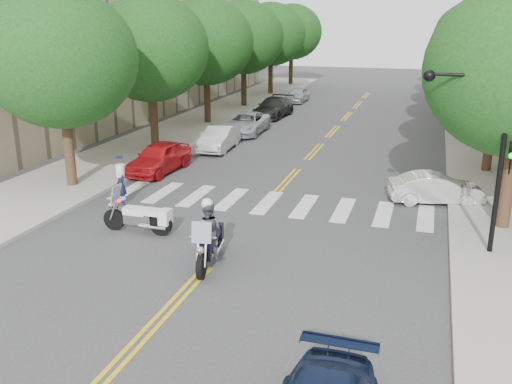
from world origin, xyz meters
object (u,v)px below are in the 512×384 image
at_px(motorcycle_police, 208,235).
at_px(motorcycle_parked, 143,217).
at_px(convertible, 436,188).
at_px(officer_standing, 121,185).

bearing_deg(motorcycle_police, motorcycle_parked, -38.47).
bearing_deg(convertible, motorcycle_police, 127.79).
relative_size(motorcycle_police, motorcycle_parked, 1.01).
bearing_deg(motorcycle_parked, officer_standing, 41.42).
xyz_separation_m(motorcycle_police, officer_standing, (-5.50, 4.36, -0.15)).
distance_m(motorcycle_police, officer_standing, 7.02).
bearing_deg(officer_standing, motorcycle_police, 2.95).
height_order(motorcycle_parked, officer_standing, motorcycle_parked).
relative_size(motorcycle_police, officer_standing, 1.64).
distance_m(motorcycle_parked, convertible, 11.67).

